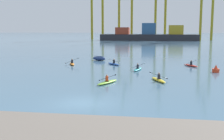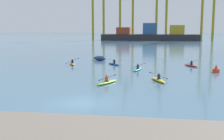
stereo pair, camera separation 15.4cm
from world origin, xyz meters
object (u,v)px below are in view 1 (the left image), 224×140
object	(u,v)px
gantry_crane_east_mid	(161,6)
kayak_teal	(138,69)
kayak_blue	(114,64)
kayak_red	(191,65)
gantry_crane_west	(97,3)
gantry_crane_west_mid	(125,6)
channel_buoy	(216,69)
gantry_crane_east	(207,2)
kayak_yellow	(159,80)
capsized_dinghy	(99,58)
kayak_orange	(72,64)
container_barge	(149,35)
kayak_lime	(107,82)

from	to	relation	value
gantry_crane_east_mid	kayak_teal	xyz separation A→B (m)	(-5.22, -111.79, -17.18)
kayak_blue	kayak_red	world-z (taller)	kayak_blue
gantry_crane_west	gantry_crane_west_mid	bearing A→B (deg)	10.40
channel_buoy	kayak_blue	size ratio (longest dim) A/B	0.33
gantry_crane_east_mid	gantry_crane_east	world-z (taller)	gantry_crane_east
kayak_yellow	kayak_red	world-z (taller)	kayak_yellow
gantry_crane_east	capsized_dinghy	world-z (taller)	gantry_crane_east
kayak_orange	kayak_yellow	size ratio (longest dim) A/B	1.00
capsized_dinghy	kayak_yellow	xyz separation A→B (m)	(10.08, -18.94, -0.18)
container_barge	capsized_dinghy	world-z (taller)	container_barge
gantry_crane_west_mid	kayak_blue	distance (m)	108.49
gantry_crane_east_mid	gantry_crane_west_mid	bearing A→B (deg)	178.94
kayak_lime	channel_buoy	bearing A→B (deg)	37.23
kayak_red	kayak_blue	bearing A→B (deg)	179.47
container_barge	capsized_dinghy	bearing A→B (deg)	-94.62
gantry_crane_west_mid	channel_buoy	bearing A→B (deg)	-78.46
container_barge	gantry_crane_east	size ratio (longest dim) A/B	1.20
gantry_crane_west_mid	kayak_blue	bearing A→B (deg)	-85.24
kayak_yellow	kayak_red	size ratio (longest dim) A/B	1.03
kayak_lime	kayak_red	xyz separation A→B (m)	(10.15, 15.13, 0.00)
kayak_orange	kayak_teal	world-z (taller)	kayak_teal
gantry_crane_west_mid	kayak_blue	xyz separation A→B (m)	(8.90, -106.75, -17.19)
kayak_lime	kayak_yellow	xyz separation A→B (m)	(5.19, 2.11, 0.00)
gantry_crane_east	capsized_dinghy	distance (m)	104.72
kayak_lime	kayak_teal	size ratio (longest dim) A/B	0.97
capsized_dinghy	kayak_lime	xyz separation A→B (m)	(4.89, -21.05, -0.18)
kayak_orange	kayak_blue	xyz separation A→B (m)	(6.47, 0.72, 0.00)
gantry_crane_west	channel_buoy	distance (m)	117.49
kayak_orange	kayak_lime	xyz separation A→B (m)	(7.96, -14.52, 0.00)
gantry_crane_west	kayak_orange	distance (m)	107.84
gantry_crane_west_mid	kayak_lime	distance (m)	123.63
gantry_crane_east_mid	gantry_crane_east	distance (m)	22.59
gantry_crane_east	capsized_dinghy	size ratio (longest dim) A/B	13.87
gantry_crane_east	kayak_red	distance (m)	106.45
gantry_crane_west_mid	capsized_dinghy	world-z (taller)	gantry_crane_west_mid
kayak_orange	kayak_yellow	bearing A→B (deg)	-43.35
kayak_lime	capsized_dinghy	bearing A→B (deg)	103.08
gantry_crane_west	capsized_dinghy	distance (m)	102.03
gantry_crane_west	kayak_blue	bearing A→B (deg)	-77.34
kayak_yellow	container_barge	bearing A→B (deg)	91.41
gantry_crane_east_mid	kayak_lime	distance (m)	123.11
container_barge	gantry_crane_east_mid	xyz separation A→B (m)	(5.29, 9.46, 14.73)
container_barge	kayak_red	size ratio (longest dim) A/B	14.25
container_barge	kayak_orange	xyz separation A→B (m)	(-10.44, -97.68, -2.45)
gantry_crane_east	channel_buoy	distance (m)	111.41
gantry_crane_west	kayak_blue	xyz separation A→B (m)	(23.39, -104.09, -18.93)
capsized_dinghy	kayak_teal	distance (m)	13.43
gantry_crane_west	channel_buoy	world-z (taller)	gantry_crane_west
kayak_blue	gantry_crane_west	bearing A→B (deg)	102.66
kayak_lime	kayak_red	distance (m)	18.22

